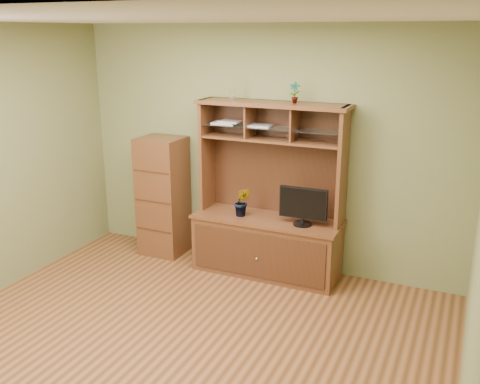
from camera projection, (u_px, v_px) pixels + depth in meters
The scene contains 8 objects.
room at pixel (172, 197), 4.22m from camera, with size 4.54×4.04×2.74m.
media_hutch at pixel (268, 228), 5.91m from camera, with size 1.66×0.61×1.90m.
monitor at pixel (303, 206), 5.57m from camera, with size 0.51×0.20×0.40m.
orchid_plant at pixel (242, 202), 5.86m from camera, with size 0.18×0.15×0.33m, color #28581E.
top_plant at pixel (294, 93), 5.46m from camera, with size 0.11×0.08×0.22m, color #355F21.
reed_diffuser at pixel (232, 89), 5.73m from camera, with size 0.06×0.06×0.29m.
magazines at pixel (238, 123), 5.81m from camera, with size 0.68×0.21×0.04m.
side_cabinet at pixel (163, 196), 6.41m from camera, with size 0.51×0.46×1.42m.
Camera 1 is at (2.14, -3.46, 2.61)m, focal length 40.00 mm.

